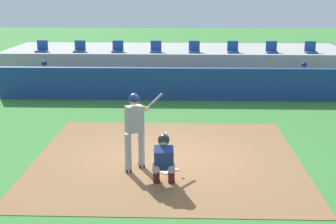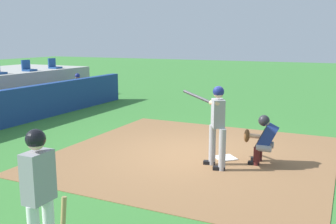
# 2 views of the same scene
# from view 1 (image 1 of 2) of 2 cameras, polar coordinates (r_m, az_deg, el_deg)

# --- Properties ---
(ground_plane) EXTENTS (80.00, 80.00, 0.00)m
(ground_plane) POSITION_cam_1_polar(r_m,az_deg,el_deg) (12.05, -0.11, -5.44)
(ground_plane) COLOR #387A33
(dirt_infield) EXTENTS (6.40, 6.40, 0.01)m
(dirt_infield) POSITION_cam_1_polar(r_m,az_deg,el_deg) (12.05, -0.11, -5.41)
(dirt_infield) COLOR olive
(dirt_infield) RESTS_ON ground
(home_plate) EXTENTS (0.62, 0.62, 0.02)m
(home_plate) POSITION_cam_1_polar(r_m,az_deg,el_deg) (11.29, -0.26, -6.69)
(home_plate) COLOR white
(home_plate) RESTS_ON dirt_infield
(batter_at_plate) EXTENTS (0.84, 1.29, 1.80)m
(batter_at_plate) POSITION_cam_1_polar(r_m,az_deg,el_deg) (11.03, -3.82, -1.69)
(batter_at_plate) COLOR #99999E
(batter_at_plate) RESTS_ON ground
(catcher_crouched) EXTENTS (0.49, 1.52, 1.13)m
(catcher_crouched) POSITION_cam_1_polar(r_m,az_deg,el_deg) (10.29, -0.53, -5.34)
(catcher_crouched) COLOR gray
(catcher_crouched) RESTS_ON ground
(dugout_wall) EXTENTS (13.00, 0.30, 1.20)m
(dugout_wall) POSITION_cam_1_polar(r_m,az_deg,el_deg) (18.17, 0.63, 3.29)
(dugout_wall) COLOR navy
(dugout_wall) RESTS_ON ground
(dugout_bench) EXTENTS (11.80, 0.44, 0.45)m
(dugout_bench) POSITION_cam_1_polar(r_m,az_deg,el_deg) (19.23, 0.70, 2.76)
(dugout_bench) COLOR olive
(dugout_bench) RESTS_ON ground
(dugout_player_0) EXTENTS (0.49, 0.70, 1.30)m
(dugout_player_0) POSITION_cam_1_polar(r_m,az_deg,el_deg) (19.76, -14.22, 3.96)
(dugout_player_0) COLOR #939399
(dugout_player_0) RESTS_ON ground
(dugout_player_1) EXTENTS (0.49, 0.70, 1.30)m
(dugout_player_1) POSITION_cam_1_polar(r_m,az_deg,el_deg) (19.53, 15.56, 3.76)
(dugout_player_1) COLOR #939399
(dugout_player_1) RESTS_ON ground
(stands_platform) EXTENTS (15.00, 4.40, 1.40)m
(stands_platform) POSITION_cam_1_polar(r_m,az_deg,el_deg) (22.49, 0.90, 5.68)
(stands_platform) COLOR #9E9E99
(stands_platform) RESTS_ON ground
(stadium_seat_0) EXTENTS (0.46, 0.46, 0.48)m
(stadium_seat_0) POSITION_cam_1_polar(r_m,az_deg,el_deg) (21.74, -14.46, 7.15)
(stadium_seat_0) COLOR #1E478C
(stadium_seat_0) RESTS_ON stands_platform
(stadium_seat_1) EXTENTS (0.46, 0.46, 0.48)m
(stadium_seat_1) POSITION_cam_1_polar(r_m,az_deg,el_deg) (21.34, -10.24, 7.25)
(stadium_seat_1) COLOR #1E478C
(stadium_seat_1) RESTS_ON stands_platform
(stadium_seat_2) EXTENTS (0.46, 0.46, 0.48)m
(stadium_seat_2) POSITION_cam_1_polar(r_m,az_deg,el_deg) (21.06, -5.87, 7.31)
(stadium_seat_2) COLOR #1E478C
(stadium_seat_2) RESTS_ON stands_platform
(stadium_seat_3) EXTENTS (0.46, 0.46, 0.48)m
(stadium_seat_3) POSITION_cam_1_polar(r_m,az_deg,el_deg) (20.90, -1.42, 7.33)
(stadium_seat_3) COLOR #1E478C
(stadium_seat_3) RESTS_ON stands_platform
(stadium_seat_4) EXTENTS (0.46, 0.46, 0.48)m
(stadium_seat_4) POSITION_cam_1_polar(r_m,az_deg,el_deg) (20.87, 3.07, 7.30)
(stadium_seat_4) COLOR #1E478C
(stadium_seat_4) RESTS_ON stands_platform
(stadium_seat_5) EXTENTS (0.46, 0.46, 0.48)m
(stadium_seat_5) POSITION_cam_1_polar(r_m,az_deg,el_deg) (20.96, 7.55, 7.23)
(stadium_seat_5) COLOR #1E478C
(stadium_seat_5) RESTS_ON stands_platform
(stadium_seat_6) EXTENTS (0.46, 0.46, 0.48)m
(stadium_seat_6) POSITION_cam_1_polar(r_m,az_deg,el_deg) (21.18, 11.97, 7.12)
(stadium_seat_6) COLOR #1E478C
(stadium_seat_6) RESTS_ON stands_platform
(stadium_seat_7) EXTENTS (0.46, 0.46, 0.48)m
(stadium_seat_7) POSITION_cam_1_polar(r_m,az_deg,el_deg) (21.52, 16.26, 6.97)
(stadium_seat_7) COLOR #1E478C
(stadium_seat_7) RESTS_ON stands_platform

